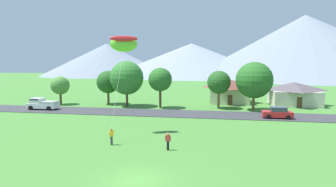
% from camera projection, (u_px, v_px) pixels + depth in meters
% --- Properties ---
extents(ground_plane, '(400.00, 400.00, 0.00)m').
position_uv_depth(ground_plane, '(136.00, 181.00, 18.88)').
color(ground_plane, '#447F33').
extents(road_strip, '(160.00, 6.67, 0.08)m').
position_uv_depth(road_strip, '(181.00, 114.00, 44.05)').
color(road_strip, '#38383D').
rests_on(road_strip, ground).
extents(mountain_far_west_ridge, '(87.31, 87.31, 21.82)m').
position_uv_depth(mountain_far_west_ridge, '(107.00, 60.00, 189.07)').
color(mountain_far_west_ridge, gray).
rests_on(mountain_far_west_ridge, ground).
extents(mountain_central_ridge, '(110.58, 110.58, 21.52)m').
position_uv_depth(mountain_central_ridge, '(191.00, 60.00, 182.06)').
color(mountain_central_ridge, gray).
rests_on(mountain_central_ridge, ground).
extents(mountain_west_ridge, '(133.51, 133.51, 36.38)m').
position_uv_depth(mountain_west_ridge, '(304.00, 46.00, 160.33)').
color(mountain_west_ridge, gray).
rests_on(mountain_west_ridge, ground).
extents(house_leftmost, '(8.23, 8.53, 4.86)m').
position_uv_depth(house_leftmost, '(229.00, 90.00, 56.93)').
color(house_leftmost, beige).
rests_on(house_leftmost, ground).
extents(house_left_center, '(9.18, 8.57, 4.47)m').
position_uv_depth(house_left_center, '(294.00, 93.00, 53.57)').
color(house_left_center, beige).
rests_on(house_left_center, ground).
extents(tree_near_left, '(4.49, 4.49, 6.68)m').
position_uv_depth(tree_near_left, '(108.00, 82.00, 54.34)').
color(tree_near_left, brown).
rests_on(tree_near_left, ground).
extents(tree_left_of_center, '(3.62, 3.62, 5.61)m').
position_uv_depth(tree_left_of_center, '(60.00, 86.00, 53.87)').
color(tree_left_of_center, brown).
rests_on(tree_left_of_center, ground).
extents(tree_center, '(6.35, 6.35, 8.59)m').
position_uv_depth(tree_center, '(127.00, 78.00, 51.31)').
color(tree_center, '#4C3823').
rests_on(tree_center, ground).
extents(tree_right_of_center, '(6.27, 6.27, 8.40)m').
position_uv_depth(tree_right_of_center, '(254.00, 80.00, 46.76)').
color(tree_right_of_center, brown).
rests_on(tree_right_of_center, ground).
extents(tree_near_right, '(4.19, 4.19, 6.83)m').
position_uv_depth(tree_near_right, '(219.00, 82.00, 49.04)').
color(tree_near_right, brown).
rests_on(tree_near_right, ground).
extents(tree_far_right, '(4.31, 4.31, 7.37)m').
position_uv_depth(tree_far_right, '(160.00, 80.00, 49.54)').
color(tree_far_right, '#4C3823').
rests_on(tree_far_right, ground).
extents(parked_car_red_mid_west, '(4.22, 2.12, 1.68)m').
position_uv_depth(parked_car_red_mid_west, '(278.00, 113.00, 40.22)').
color(parked_car_red_mid_west, red).
rests_on(parked_car_red_mid_west, road_strip).
extents(pickup_truck_white_west_side, '(5.24, 2.40, 1.99)m').
position_uv_depth(pickup_truck_white_west_side, '(42.00, 104.00, 47.92)').
color(pickup_truck_white_west_side, white).
rests_on(pickup_truck_white_west_side, road_strip).
extents(kite_flyer_with_kite, '(3.41, 6.69, 11.36)m').
position_uv_depth(kite_flyer_with_kite, '(124.00, 45.00, 31.24)').
color(kite_flyer_with_kite, '#3D3D42').
rests_on(kite_flyer_with_kite, ground).
extents(watcher_person, '(0.56, 0.24, 1.68)m').
position_uv_depth(watcher_person, '(168.00, 141.00, 25.51)').
color(watcher_person, black).
rests_on(watcher_person, ground).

